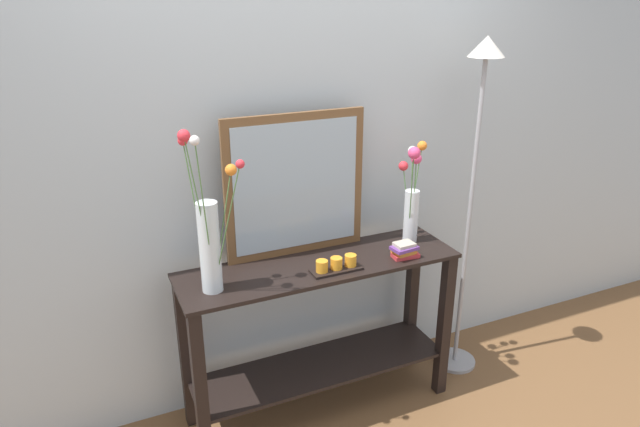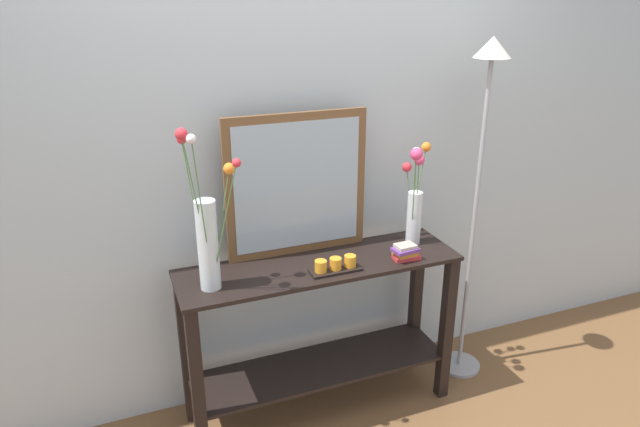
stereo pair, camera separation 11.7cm
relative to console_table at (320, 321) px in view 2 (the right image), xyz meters
The scene contains 9 objects.
ground_plane 0.53m from the console_table, ahead, with size 7.00×6.00×0.02m, color brown.
wall_back 0.89m from the console_table, 90.00° to the left, with size 6.40×0.08×2.70m, color #B2BCC1.
console_table is the anchor object (origin of this frame).
mirror_leaning 0.70m from the console_table, 107.96° to the left, with size 0.71×0.03×0.70m.
tall_vase_left 0.79m from the console_table, behind, with size 0.24×0.22×0.73m.
vase_right 0.78m from the console_table, ahead, with size 0.21×0.23×0.54m.
candle_tray 0.37m from the console_table, 70.06° to the right, with size 0.24×0.09×0.07m.
book_stack 0.55m from the console_table, 15.20° to the right, with size 0.14×0.10×0.08m.
floor_lamp 1.15m from the console_table, ahead, with size 0.24×0.24×1.87m.
Camera 2 is at (-0.90, -2.28, 2.06)m, focal length 31.90 mm.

